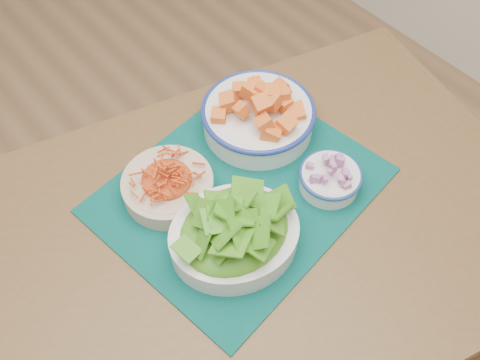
# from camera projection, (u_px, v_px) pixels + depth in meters

# --- Properties ---
(table) EXTENTS (1.23, 0.97, 0.75)m
(table) POSITION_uv_depth(u_px,v_px,m) (251.00, 253.00, 1.06)
(table) COLOR brown
(table) RESTS_ON ground
(placemat) EXTENTS (0.55, 0.47, 0.00)m
(placemat) POSITION_uv_depth(u_px,v_px,m) (240.00, 190.00, 1.02)
(placemat) COLOR #00302C
(placemat) RESTS_ON table
(carrot_bowl) EXTENTS (0.17, 0.17, 0.07)m
(carrot_bowl) POSITION_uv_depth(u_px,v_px,m) (167.00, 183.00, 0.98)
(carrot_bowl) COLOR beige
(carrot_bowl) RESTS_ON placemat
(squash_bowl) EXTENTS (0.29, 0.29, 0.12)m
(squash_bowl) POSITION_uv_depth(u_px,v_px,m) (258.00, 109.00, 1.06)
(squash_bowl) COLOR white
(squash_bowl) RESTS_ON placemat
(lettuce_bowl) EXTENTS (0.28, 0.26, 0.10)m
(lettuce_bowl) POSITION_uv_depth(u_px,v_px,m) (234.00, 231.00, 0.91)
(lettuce_bowl) COLOR silver
(lettuce_bowl) RESTS_ON placemat
(onion_bowl) EXTENTS (0.14, 0.14, 0.06)m
(onion_bowl) POSITION_uv_depth(u_px,v_px,m) (330.00, 177.00, 1.00)
(onion_bowl) COLOR white
(onion_bowl) RESTS_ON placemat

